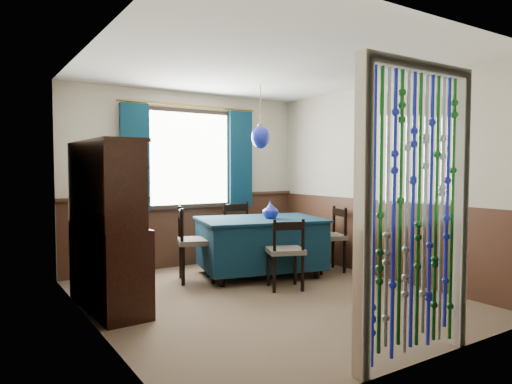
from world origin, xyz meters
TOP-DOWN VIEW (x-y plane):
  - floor at (0.00, 0.00)m, footprint 4.00×4.00m
  - ceiling at (0.00, 0.00)m, footprint 4.00×4.00m
  - wall_back at (0.00, 2.00)m, footprint 3.60×0.00m
  - wall_front at (0.00, -2.00)m, footprint 3.60×0.00m
  - wall_left at (-1.80, 0.00)m, footprint 0.00×4.00m
  - wall_right at (1.80, 0.00)m, footprint 0.00×4.00m
  - wainscot_back at (0.00, 1.99)m, footprint 3.60×0.00m
  - wainscot_front at (0.00, -1.99)m, footprint 3.60×0.00m
  - wainscot_left at (-1.79, 0.00)m, footprint 0.00×4.00m
  - wainscot_right at (1.79, 0.00)m, footprint 0.00×4.00m
  - window at (0.00, 1.95)m, footprint 1.32×0.12m
  - doorway at (0.00, -1.94)m, footprint 1.16×0.12m
  - dining_table at (0.51, 0.88)m, footprint 1.79×1.44m
  - chair_near at (0.39, 0.15)m, footprint 0.53×0.52m
  - chair_far at (0.63, 1.58)m, footprint 0.48×0.46m
  - chair_left at (-0.35, 1.09)m, footprint 0.57×0.58m
  - chair_right at (1.46, 0.59)m, footprint 0.53×0.54m
  - sideboard at (-1.56, 0.55)m, footprint 0.51×1.31m
  - pendant_lamp at (0.51, 0.88)m, footprint 0.24×0.24m
  - vase_table at (0.61, 0.78)m, footprint 0.22×0.22m
  - bowl_shelf at (-1.50, 0.29)m, footprint 0.24×0.24m
  - vase_sideboard at (-1.50, 0.81)m, footprint 0.20×0.20m

SIDE VIEW (x-z plane):
  - floor at x=0.00m, z-range 0.00..0.00m
  - dining_table at x=0.51m, z-range 0.06..0.82m
  - chair_near at x=0.39m, z-range 0.03..0.86m
  - chair_right at x=1.46m, z-range 0.03..0.91m
  - chair_far at x=0.63m, z-range 0.03..0.94m
  - chair_left at x=-0.35m, z-range 0.03..0.96m
  - wainscot_back at x=0.00m, z-range -1.30..2.30m
  - wainscot_front at x=0.00m, z-range -1.30..2.30m
  - wainscot_left at x=-1.79m, z-range -1.50..2.50m
  - wainscot_right at x=1.79m, z-range -1.50..2.50m
  - sideboard at x=-1.56m, z-range -0.26..1.43m
  - vase_table at x=0.61m, z-range 0.76..0.96m
  - vase_sideboard at x=-1.50m, z-range 0.84..1.03m
  - doorway at x=0.00m, z-range -0.04..2.14m
  - bowl_shelf at x=-1.50m, z-range 1.15..1.20m
  - wall_back at x=0.00m, z-range -0.55..3.05m
  - wall_front at x=0.00m, z-range -0.55..3.05m
  - wall_left at x=-1.80m, z-range -0.75..3.25m
  - wall_right at x=1.80m, z-range -0.75..3.25m
  - window at x=0.00m, z-range 0.84..2.26m
  - pendant_lamp at x=0.51m, z-range 1.41..2.24m
  - ceiling at x=0.00m, z-range 2.50..2.50m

